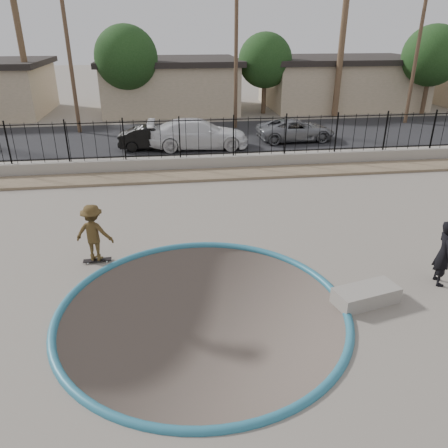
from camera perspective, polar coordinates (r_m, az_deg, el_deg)
name	(u,v)px	position (r m, az deg, el deg)	size (l,w,h in m)	color
ground	(180,180)	(22.84, -5.73, 5.71)	(120.00, 120.00, 2.20)	#6F685D
bowl_pit	(203,311)	(10.66, -2.77, -11.26)	(6.84, 6.84, 1.80)	#50443D
coping_ring	(203,311)	(10.66, -2.77, -11.26)	(7.04, 7.04, 0.20)	#296C85
rock_strip	(182,176)	(19.82, -5.50, 6.28)	(42.00, 1.60, 0.11)	#8D755C
retaining_wall	(181,164)	(20.79, -5.68, 7.86)	(42.00, 0.45, 0.60)	gray
fence	(180,138)	(20.48, -5.82, 11.08)	(40.00, 0.04, 1.80)	black
street	(176,137)	(27.34, -6.31, 11.28)	(90.00, 8.00, 0.04)	black
house_center	(170,84)	(36.38, -7.02, 17.67)	(10.60, 8.60, 3.90)	tan
house_east	(340,81)	(39.22, 14.93, 17.55)	(12.60, 8.60, 3.90)	tan
palm_mid	(16,17)	(34.89, -25.49, 23.18)	(2.30, 2.30, 9.30)	brown
palm_right	(346,7)	(34.08, 15.60, 25.61)	(2.30, 2.30, 10.30)	brown
utility_pole_left	(69,53)	(29.15, -19.57, 20.26)	(1.70, 0.24, 9.00)	#473323
utility_pole_mid	(236,48)	(29.03, 1.59, 22.03)	(1.70, 0.24, 9.50)	#473323
utility_pole_right	(417,51)	(33.16, 23.92, 19.99)	(1.70, 0.24, 9.00)	#473323
street_tree_left	(126,58)	(32.77, -12.67, 20.44)	(4.32, 4.32, 6.36)	#473323
street_tree_mid	(265,61)	(34.57, 5.39, 20.49)	(3.96, 3.96, 5.83)	#473323
street_tree_right	(432,56)	(37.29, 25.57, 19.21)	(4.32, 4.32, 6.36)	#473323
skater	(94,236)	(12.80, -16.61, -1.50)	(1.07, 0.62, 1.66)	brown
skateboard	(97,260)	(13.15, -16.21, -4.54)	(0.80, 0.25, 0.07)	black
videographer	(444,253)	(12.60, 26.81, -3.39)	(0.65, 0.43, 1.78)	black
concrete_ledge	(366,295)	(11.38, 18.05, -8.84)	(1.60, 0.70, 0.40)	gray
car_b	(154,138)	(24.41, -9.19, 11.03)	(1.30, 3.72, 1.23)	black
car_c	(198,134)	(24.37, -3.37, 11.69)	(2.20, 5.41, 1.57)	white
car_d	(296,130)	(26.36, 9.36, 12.04)	(2.08, 4.50, 1.25)	gray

